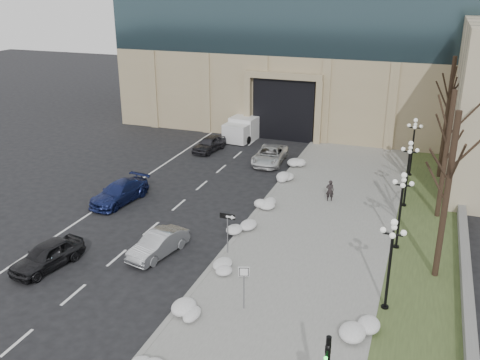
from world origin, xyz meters
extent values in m
plane|color=black|center=(0.00, 0.00, 0.00)|extent=(160.00, 160.00, 0.00)
cube|color=gray|center=(3.50, 14.00, 0.06)|extent=(9.00, 40.00, 0.12)
cube|color=gray|center=(-1.00, 14.00, 0.07)|extent=(0.30, 40.00, 0.14)
cube|color=#384723|center=(10.00, 14.00, 0.05)|extent=(4.00, 40.00, 0.10)
cube|color=gray|center=(12.00, 16.00, 0.35)|extent=(0.50, 30.00, 0.70)
cube|color=tan|center=(-2.00, 42.00, 4.00)|extent=(40.00, 20.00, 8.00)
cube|color=black|center=(-4.00, 33.00, 3.00)|extent=(6.00, 2.50, 6.00)
cube|color=tan|center=(-4.00, 31.60, 6.30)|extent=(7.50, 0.60, 0.60)
cube|color=tan|center=(-7.50, 31.60, 3.00)|extent=(0.60, 0.60, 6.00)
cube|color=tan|center=(-0.50, 31.60, 3.00)|extent=(0.60, 0.60, 6.00)
imported|color=black|center=(-9.45, 3.86, 0.73)|extent=(2.56, 4.56, 1.47)
imported|color=#989A9F|center=(-4.43, 7.14, 0.68)|extent=(2.30, 4.35, 1.36)
imported|color=navy|center=(-10.64, 13.09, 0.72)|extent=(2.75, 5.24, 1.45)
imported|color=silver|center=(-3.14, 24.85, 0.71)|extent=(2.62, 5.23, 1.42)
imported|color=#2C2B30|center=(-9.31, 26.17, 0.69)|extent=(2.22, 4.26, 1.39)
imported|color=black|center=(3.30, 18.07, 0.89)|extent=(0.64, 0.50, 1.54)
cube|color=silver|center=(-7.44, 32.63, 1.10)|extent=(3.04, 5.74, 2.20)
cube|color=silver|center=(-7.83, 29.36, 0.99)|extent=(2.50, 2.02, 1.76)
cylinder|color=black|center=(-8.89, 29.70, 0.38)|extent=(0.36, 0.80, 0.77)
cylinder|color=black|center=(-6.71, 29.45, 0.38)|extent=(0.36, 0.80, 0.77)
cylinder|color=black|center=(-8.34, 34.40, 0.38)|extent=(0.36, 0.80, 0.77)
cylinder|color=black|center=(-6.16, 34.14, 0.38)|extent=(0.36, 0.80, 0.77)
cylinder|color=slate|center=(-0.71, 8.49, 1.26)|extent=(0.06, 0.06, 2.51)
cube|color=black|center=(-0.71, 8.49, 2.41)|extent=(0.92, 0.07, 0.31)
cube|color=white|center=(-0.57, 8.47, 2.41)|extent=(0.43, 0.03, 0.12)
cone|color=white|center=(-0.33, 8.45, 2.41)|extent=(0.22, 0.26, 0.25)
cylinder|color=slate|center=(1.98, 3.64, 1.16)|extent=(0.06, 0.06, 2.32)
cube|color=white|center=(1.98, 3.64, 2.11)|extent=(0.49, 0.20, 0.51)
cube|color=black|center=(1.99, 3.62, 2.11)|extent=(0.42, 0.15, 0.44)
cube|color=white|center=(1.99, 3.61, 2.11)|extent=(0.36, 0.13, 0.38)
imported|color=black|center=(7.06, -2.79, 3.60)|extent=(0.35, 1.00, 0.20)
sphere|color=#19E533|center=(7.03, -2.95, 3.66)|extent=(0.13, 0.13, 0.13)
ellipsoid|color=silver|center=(-0.33, 2.17, 0.30)|extent=(1.10, 1.60, 0.36)
ellipsoid|color=silver|center=(-0.47, 6.44, 0.30)|extent=(1.10, 1.60, 0.36)
ellipsoid|color=silver|center=(-0.87, 11.45, 0.30)|extent=(1.10, 1.60, 0.36)
ellipsoid|color=silver|center=(-0.61, 15.62, 0.30)|extent=(1.10, 1.60, 0.36)
ellipsoid|color=silver|center=(-0.51, 20.90, 0.30)|extent=(1.10, 1.60, 0.36)
ellipsoid|color=silver|center=(-0.60, 24.87, 0.30)|extent=(1.10, 1.60, 0.36)
ellipsoid|color=silver|center=(7.46, 3.58, 0.30)|extent=(1.10, 1.60, 0.36)
cylinder|color=black|center=(8.30, 6.00, 0.10)|extent=(0.36, 0.36, 0.20)
cylinder|color=black|center=(8.30, 6.00, 2.00)|extent=(0.14, 0.14, 4.00)
cylinder|color=black|center=(8.30, 6.00, 4.00)|extent=(0.10, 0.90, 0.10)
cylinder|color=black|center=(8.30, 6.00, 4.00)|extent=(0.90, 0.10, 0.10)
sphere|color=white|center=(8.30, 6.00, 4.60)|extent=(0.32, 0.32, 0.32)
sphere|color=white|center=(8.75, 6.00, 4.15)|extent=(0.28, 0.28, 0.28)
sphere|color=white|center=(7.85, 6.00, 4.15)|extent=(0.28, 0.28, 0.28)
sphere|color=white|center=(8.30, 6.45, 4.15)|extent=(0.28, 0.28, 0.28)
sphere|color=white|center=(8.30, 5.55, 4.15)|extent=(0.28, 0.28, 0.28)
cylinder|color=black|center=(8.30, 12.50, 0.10)|extent=(0.36, 0.36, 0.20)
cylinder|color=black|center=(8.30, 12.50, 2.00)|extent=(0.14, 0.14, 4.00)
cylinder|color=black|center=(8.30, 12.50, 4.00)|extent=(0.10, 0.90, 0.10)
cylinder|color=black|center=(8.30, 12.50, 4.00)|extent=(0.90, 0.10, 0.10)
sphere|color=white|center=(8.30, 12.50, 4.60)|extent=(0.32, 0.32, 0.32)
sphere|color=white|center=(8.75, 12.50, 4.15)|extent=(0.28, 0.28, 0.28)
sphere|color=white|center=(7.85, 12.50, 4.15)|extent=(0.28, 0.28, 0.28)
sphere|color=white|center=(8.30, 12.95, 4.15)|extent=(0.28, 0.28, 0.28)
sphere|color=white|center=(8.30, 12.05, 4.15)|extent=(0.28, 0.28, 0.28)
cylinder|color=black|center=(8.30, 19.00, 0.10)|extent=(0.36, 0.36, 0.20)
cylinder|color=black|center=(8.30, 19.00, 2.00)|extent=(0.14, 0.14, 4.00)
cylinder|color=black|center=(8.30, 19.00, 4.00)|extent=(0.10, 0.90, 0.10)
cylinder|color=black|center=(8.30, 19.00, 4.00)|extent=(0.90, 0.10, 0.10)
sphere|color=white|center=(8.30, 19.00, 4.60)|extent=(0.32, 0.32, 0.32)
sphere|color=white|center=(8.75, 19.00, 4.15)|extent=(0.28, 0.28, 0.28)
sphere|color=white|center=(7.85, 19.00, 4.15)|extent=(0.28, 0.28, 0.28)
sphere|color=white|center=(8.30, 19.45, 4.15)|extent=(0.28, 0.28, 0.28)
sphere|color=white|center=(8.30, 18.55, 4.15)|extent=(0.28, 0.28, 0.28)
cylinder|color=black|center=(8.30, 25.50, 0.10)|extent=(0.36, 0.36, 0.20)
cylinder|color=black|center=(8.30, 25.50, 2.00)|extent=(0.14, 0.14, 4.00)
cylinder|color=black|center=(8.30, 25.50, 4.00)|extent=(0.10, 0.90, 0.10)
cylinder|color=black|center=(8.30, 25.50, 4.00)|extent=(0.90, 0.10, 0.10)
sphere|color=white|center=(8.30, 25.50, 4.60)|extent=(0.32, 0.32, 0.32)
sphere|color=white|center=(8.75, 25.50, 4.15)|extent=(0.28, 0.28, 0.28)
sphere|color=white|center=(7.85, 25.50, 4.15)|extent=(0.28, 0.28, 0.28)
sphere|color=white|center=(8.30, 25.95, 4.15)|extent=(0.28, 0.28, 0.28)
sphere|color=white|center=(8.30, 25.05, 4.15)|extent=(0.28, 0.28, 0.28)
cylinder|color=black|center=(10.50, 10.00, 4.50)|extent=(0.32, 0.32, 9.00)
cylinder|color=black|center=(10.50, 18.00, 4.25)|extent=(0.32, 0.32, 8.50)
cylinder|color=black|center=(10.50, 26.00, 4.75)|extent=(0.32, 0.32, 9.50)
camera|label=1|loc=(9.14, -16.77, 14.87)|focal=40.00mm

